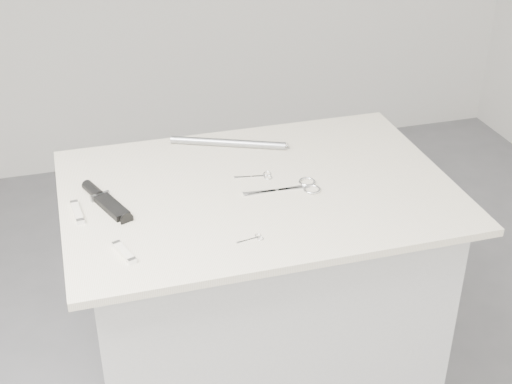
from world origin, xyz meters
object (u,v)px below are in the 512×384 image
object	(u,v)px
large_shears	(298,187)
embroidery_scissors_a	(260,176)
pocket_knife_a	(77,212)
embroidery_scissors_b	(278,146)
pocket_knife_b	(124,252)
metal_rail	(228,143)
tiny_scissors	(253,239)
plinth	(258,327)
sheathed_knife	(103,199)

from	to	relation	value
large_shears	embroidery_scissors_a	bearing A→B (deg)	133.54
pocket_knife_a	embroidery_scissors_b	bearing A→B (deg)	-75.75
large_shears	pocket_knife_b	xyz separation A→B (m)	(-0.47, -0.17, 0.00)
embroidery_scissors_a	metal_rail	bearing A→B (deg)	109.83
pocket_knife_b	embroidery_scissors_a	bearing A→B (deg)	-74.85
embroidery_scissors_a	large_shears	bearing A→B (deg)	-38.87
embroidery_scissors_b	tiny_scissors	size ratio (longest dim) A/B	1.40
plinth	sheathed_knife	xyz separation A→B (m)	(-0.39, 0.03, 0.48)
large_shears	embroidery_scissors_b	distance (m)	0.24
sheathed_knife	pocket_knife_b	world-z (taller)	sheathed_knife
tiny_scissors	pocket_knife_b	size ratio (longest dim) A/B	0.71
sheathed_knife	pocket_knife_a	bearing A→B (deg)	99.59
large_shears	embroidery_scissors_a	distance (m)	0.12
embroidery_scissors_a	pocket_knife_a	size ratio (longest dim) A/B	0.97
embroidery_scissors_a	plinth	bearing A→B (deg)	-101.57
pocket_knife_b	pocket_knife_a	bearing A→B (deg)	5.23
plinth	embroidery_scissors_a	xyz separation A→B (m)	(0.02, 0.05, 0.47)
plinth	embroidery_scissors_a	bearing A→B (deg)	69.28
tiny_scissors	metal_rail	bearing A→B (deg)	72.90
pocket_knife_a	plinth	bearing A→B (deg)	-95.09
tiny_scissors	pocket_knife_b	world-z (taller)	pocket_knife_b
embroidery_scissors_b	sheathed_knife	bearing A→B (deg)	-153.59
embroidery_scissors_a	sheathed_knife	distance (m)	0.41
sheathed_knife	pocket_knife_b	xyz separation A→B (m)	(0.02, -0.24, -0.00)
large_shears	metal_rail	xyz separation A→B (m)	(-0.11, 0.28, 0.01)
plinth	large_shears	world-z (taller)	large_shears
plinth	pocket_knife_a	distance (m)	0.66
embroidery_scissors_b	metal_rail	distance (m)	0.14
metal_rail	embroidery_scissors_a	bearing A→B (deg)	-79.32
pocket_knife_a	sheathed_knife	bearing A→B (deg)	-64.72
plinth	large_shears	xyz separation A→B (m)	(0.10, -0.03, 0.47)
embroidery_scissors_a	embroidery_scissors_b	world-z (taller)	same
large_shears	pocket_knife_a	size ratio (longest dim) A/B	1.90
large_shears	pocket_knife_a	bearing A→B (deg)	178.71
plinth	tiny_scissors	xyz separation A→B (m)	(-0.08, -0.23, 0.47)
plinth	embroidery_scissors_b	distance (m)	0.53
plinth	tiny_scissors	distance (m)	0.53
tiny_scissors	embroidery_scissors_a	bearing A→B (deg)	60.92
embroidery_scissors_b	embroidery_scissors_a	bearing A→B (deg)	-115.39
embroidery_scissors_a	pocket_knife_b	world-z (taller)	pocket_knife_b
embroidery_scissors_b	large_shears	bearing A→B (deg)	-87.67
large_shears	sheathed_knife	bearing A→B (deg)	173.67
tiny_scissors	sheathed_knife	world-z (taller)	sheathed_knife
embroidery_scissors_b	plinth	bearing A→B (deg)	-112.49
large_shears	tiny_scissors	size ratio (longest dim) A/B	3.03
plinth	embroidery_scissors_a	size ratio (longest dim) A/B	8.89
embroidery_scissors_a	tiny_scissors	distance (m)	0.30
pocket_knife_a	pocket_knife_b	distance (m)	0.22
embroidery_scissors_b	pocket_knife_a	size ratio (longest dim) A/B	0.88
plinth	sheathed_knife	distance (m)	0.62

